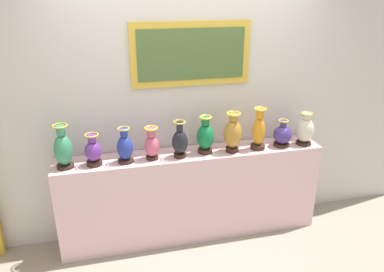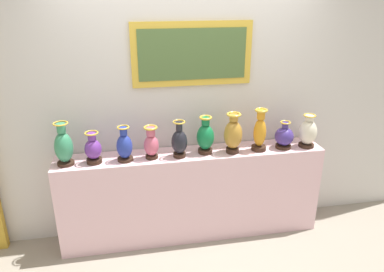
{
  "view_description": "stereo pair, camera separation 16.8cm",
  "coord_description": "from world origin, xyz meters",
  "px_view_note": "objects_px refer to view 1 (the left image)",
  "views": [
    {
      "loc": [
        -0.76,
        -3.14,
        2.39
      ],
      "look_at": [
        0.0,
        0.0,
        1.09
      ],
      "focal_mm": 34.7,
      "sensor_mm": 36.0,
      "label": 1
    },
    {
      "loc": [
        -0.6,
        -3.18,
        2.39
      ],
      "look_at": [
        0.0,
        0.0,
        1.09
      ],
      "focal_mm": 34.7,
      "sensor_mm": 36.0,
      "label": 2
    }
  ],
  "objects_px": {
    "vase_rose": "(152,144)",
    "vase_ivory": "(305,130)",
    "vase_cobalt": "(125,148)",
    "vase_jade": "(63,149)",
    "vase_violet": "(93,151)",
    "vase_onyx": "(180,142)",
    "vase_indigo": "(282,135)",
    "vase_emerald": "(205,137)",
    "vase_amber": "(259,131)",
    "vase_ochre": "(233,133)"
  },
  "relations": [
    {
      "from": "vase_rose",
      "to": "vase_ivory",
      "type": "xyz_separation_m",
      "value": [
        1.53,
        -0.02,
        0.01
      ]
    },
    {
      "from": "vase_cobalt",
      "to": "vase_ivory",
      "type": "xyz_separation_m",
      "value": [
        1.78,
        -0.01,
        0.01
      ]
    },
    {
      "from": "vase_jade",
      "to": "vase_rose",
      "type": "height_order",
      "value": "vase_jade"
    },
    {
      "from": "vase_cobalt",
      "to": "vase_rose",
      "type": "relative_size",
      "value": 1.06
    },
    {
      "from": "vase_jade",
      "to": "vase_violet",
      "type": "xyz_separation_m",
      "value": [
        0.25,
        -0.01,
        -0.04
      ]
    },
    {
      "from": "vase_ivory",
      "to": "vase_rose",
      "type": "bearing_deg",
      "value": 179.39
    },
    {
      "from": "vase_onyx",
      "to": "vase_indigo",
      "type": "xyz_separation_m",
      "value": [
        1.04,
        0.02,
        -0.04
      ]
    },
    {
      "from": "vase_emerald",
      "to": "vase_jade",
      "type": "bearing_deg",
      "value": -179.35
    },
    {
      "from": "vase_jade",
      "to": "vase_ivory",
      "type": "bearing_deg",
      "value": -0.52
    },
    {
      "from": "vase_rose",
      "to": "vase_onyx",
      "type": "xyz_separation_m",
      "value": [
        0.26,
        -0.02,
        0.01
      ]
    },
    {
      "from": "vase_onyx",
      "to": "vase_emerald",
      "type": "height_order",
      "value": "vase_emerald"
    },
    {
      "from": "vase_onyx",
      "to": "vase_ivory",
      "type": "xyz_separation_m",
      "value": [
        1.28,
        0.0,
        -0.0
      ]
    },
    {
      "from": "vase_cobalt",
      "to": "vase_amber",
      "type": "height_order",
      "value": "vase_amber"
    },
    {
      "from": "vase_violet",
      "to": "vase_indigo",
      "type": "relative_size",
      "value": 1.08
    },
    {
      "from": "vase_violet",
      "to": "vase_rose",
      "type": "distance_m",
      "value": 0.52
    },
    {
      "from": "vase_ochre",
      "to": "vase_ivory",
      "type": "relative_size",
      "value": 1.19
    },
    {
      "from": "vase_jade",
      "to": "vase_emerald",
      "type": "bearing_deg",
      "value": 0.65
    },
    {
      "from": "vase_indigo",
      "to": "vase_jade",
      "type": "bearing_deg",
      "value": 179.76
    },
    {
      "from": "vase_jade",
      "to": "vase_rose",
      "type": "relative_size",
      "value": 1.28
    },
    {
      "from": "vase_rose",
      "to": "vase_cobalt",
      "type": "bearing_deg",
      "value": -177.9
    },
    {
      "from": "vase_cobalt",
      "to": "vase_ochre",
      "type": "height_order",
      "value": "vase_ochre"
    },
    {
      "from": "vase_cobalt",
      "to": "vase_indigo",
      "type": "height_order",
      "value": "vase_cobalt"
    },
    {
      "from": "vase_violet",
      "to": "vase_emerald",
      "type": "bearing_deg",
      "value": 1.3
    },
    {
      "from": "vase_violet",
      "to": "vase_cobalt",
      "type": "xyz_separation_m",
      "value": [
        0.28,
        -0.0,
        0.01
      ]
    },
    {
      "from": "vase_rose",
      "to": "vase_ochre",
      "type": "distance_m",
      "value": 0.77
    },
    {
      "from": "vase_jade",
      "to": "vase_violet",
      "type": "relative_size",
      "value": 1.35
    },
    {
      "from": "vase_cobalt",
      "to": "vase_onyx",
      "type": "height_order",
      "value": "vase_onyx"
    },
    {
      "from": "vase_violet",
      "to": "vase_indigo",
      "type": "xyz_separation_m",
      "value": [
        1.81,
        0.0,
        -0.01
      ]
    },
    {
      "from": "vase_violet",
      "to": "vase_rose",
      "type": "height_order",
      "value": "vase_rose"
    },
    {
      "from": "vase_rose",
      "to": "vase_amber",
      "type": "bearing_deg",
      "value": -0.58
    },
    {
      "from": "vase_jade",
      "to": "vase_cobalt",
      "type": "xyz_separation_m",
      "value": [
        0.52,
        -0.01,
        -0.03
      ]
    },
    {
      "from": "vase_rose",
      "to": "vase_onyx",
      "type": "bearing_deg",
      "value": -4.32
    },
    {
      "from": "vase_rose",
      "to": "vase_onyx",
      "type": "relative_size",
      "value": 0.88
    },
    {
      "from": "vase_amber",
      "to": "vase_emerald",
      "type": "bearing_deg",
      "value": 176.8
    },
    {
      "from": "vase_violet",
      "to": "vase_rose",
      "type": "bearing_deg",
      "value": 0.49
    },
    {
      "from": "vase_ivory",
      "to": "vase_cobalt",
      "type": "bearing_deg",
      "value": 179.76
    },
    {
      "from": "vase_jade",
      "to": "vase_ochre",
      "type": "bearing_deg",
      "value": -0.83
    },
    {
      "from": "vase_ivory",
      "to": "vase_violet",
      "type": "bearing_deg",
      "value": 179.67
    },
    {
      "from": "vase_jade",
      "to": "vase_rose",
      "type": "bearing_deg",
      "value": -0.34
    },
    {
      "from": "vase_cobalt",
      "to": "vase_ivory",
      "type": "height_order",
      "value": "vase_ivory"
    },
    {
      "from": "vase_cobalt",
      "to": "vase_emerald",
      "type": "height_order",
      "value": "vase_emerald"
    },
    {
      "from": "vase_emerald",
      "to": "vase_indigo",
      "type": "distance_m",
      "value": 0.79
    },
    {
      "from": "vase_rose",
      "to": "vase_emerald",
      "type": "height_order",
      "value": "vase_emerald"
    },
    {
      "from": "vase_violet",
      "to": "vase_ivory",
      "type": "height_order",
      "value": "vase_ivory"
    },
    {
      "from": "vase_onyx",
      "to": "vase_ivory",
      "type": "relative_size",
      "value": 1.06
    },
    {
      "from": "vase_amber",
      "to": "vase_rose",
      "type": "bearing_deg",
      "value": 179.42
    },
    {
      "from": "vase_cobalt",
      "to": "vase_emerald",
      "type": "bearing_deg",
      "value": 2.11
    },
    {
      "from": "vase_jade",
      "to": "vase_indigo",
      "type": "bearing_deg",
      "value": -0.24
    },
    {
      "from": "vase_violet",
      "to": "vase_emerald",
      "type": "height_order",
      "value": "vase_emerald"
    },
    {
      "from": "vase_cobalt",
      "to": "vase_ochre",
      "type": "distance_m",
      "value": 1.01
    }
  ]
}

